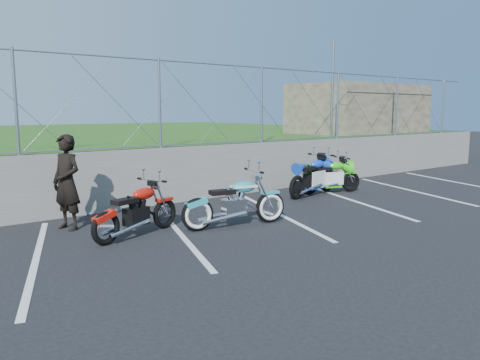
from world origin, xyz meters
TOP-DOWN VIEW (x-y plane):
  - ground at (0.00, 0.00)m, footprint 90.00×90.00m
  - retaining_wall at (0.00, 3.50)m, footprint 30.00×0.22m
  - grass_field at (0.00, 13.50)m, footprint 30.00×20.00m
  - stone_building at (10.50, 5.50)m, footprint 5.00×3.00m
  - chain_link_fence at (0.00, 3.50)m, footprint 28.00×0.03m
  - sign_pole at (7.20, 3.90)m, footprint 0.08×0.08m
  - parking_lines at (1.20, 1.00)m, footprint 18.29×4.31m
  - cruiser_turquoise at (1.07, 0.73)m, footprint 2.08×0.66m
  - naked_orange at (-0.66, 1.23)m, footprint 1.84×0.76m
  - sportbike_green at (5.19, 2.07)m, footprint 1.76×0.70m
  - sportbike_blue at (4.57, 2.12)m, footprint 1.97×0.70m
  - person_standing at (-1.47, 2.43)m, footprint 0.61×0.74m

SIDE VIEW (x-z plane):
  - ground at x=0.00m, z-range 0.00..0.00m
  - parking_lines at x=1.20m, z-range 0.00..0.01m
  - sportbike_green at x=5.19m, z-range -0.06..0.87m
  - naked_orange at x=-0.66m, z-range -0.07..0.88m
  - cruiser_turquoise at x=1.07m, z-range -0.10..0.94m
  - sportbike_blue at x=4.57m, z-range -0.07..0.96m
  - retaining_wall at x=0.00m, z-range 0.00..1.30m
  - grass_field at x=0.00m, z-range 0.00..1.30m
  - person_standing at x=-1.47m, z-range 0.00..1.73m
  - stone_building at x=10.50m, z-range 1.30..3.10m
  - chain_link_fence at x=0.00m, z-range 1.30..3.30m
  - sign_pole at x=7.20m, z-range 1.30..4.30m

